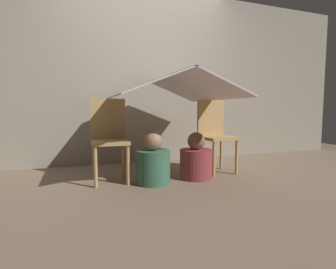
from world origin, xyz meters
TOP-DOWN VIEW (x-y plane):
  - ground_plane at (0.00, 0.00)m, footprint 8.80×8.80m
  - wall_back at (0.00, 1.23)m, footprint 7.00×0.05m
  - chair_left at (-0.63, 0.28)m, footprint 0.38×0.38m
  - chair_right at (0.63, 0.28)m, footprint 0.39×0.39m
  - sheet_canopy at (0.00, 0.21)m, footprint 1.28×1.43m
  - person_front at (-0.23, 0.02)m, footprint 0.35×0.35m
  - person_second at (0.27, 0.06)m, footprint 0.35×0.35m

SIDE VIEW (x-z plane):
  - ground_plane at x=0.00m, z-range 0.00..0.00m
  - person_second at x=0.27m, z-range -0.06..0.46m
  - person_front at x=-0.23m, z-range -0.06..0.48m
  - chair_left at x=-0.63m, z-range 0.04..0.92m
  - chair_right at x=0.63m, z-range 0.04..0.92m
  - sheet_canopy at x=0.00m, z-range 0.88..1.13m
  - wall_back at x=0.00m, z-range 0.00..2.50m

